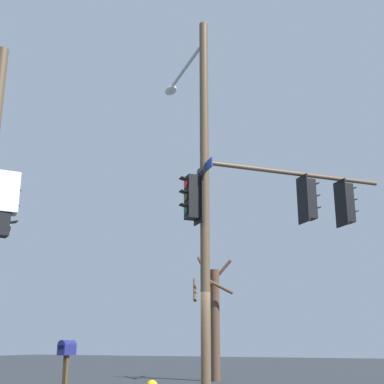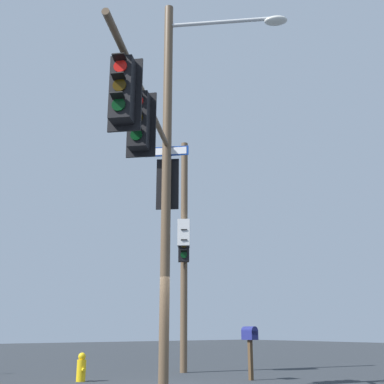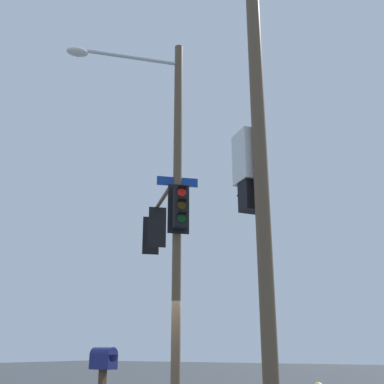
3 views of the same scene
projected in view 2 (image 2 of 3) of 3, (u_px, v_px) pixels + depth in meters
name	position (u px, v px, depth m)	size (l,w,h in m)	color
main_signal_pole_assembly	(165.00, 148.00, 10.84)	(4.42, 6.14, 9.81)	brown
secondary_pole_assembly	(184.00, 245.00, 16.28)	(0.73, 0.66, 7.82)	brown
fire_hydrant	(81.00, 368.00, 12.80)	(0.38, 0.24, 0.73)	yellow
mailbox	(250.00, 338.00, 13.33)	(0.45, 0.26, 1.41)	#4C3823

